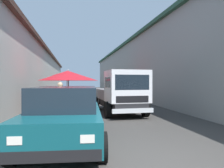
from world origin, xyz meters
name	(u,v)px	position (x,y,z in m)	size (l,w,h in m)	color
ground	(92,102)	(13.50, 0.00, 0.00)	(90.00, 90.00, 0.00)	#3D3A38
building_left_whitewash	(1,73)	(15.75, 7.39, 2.29)	(49.80, 7.50, 4.57)	beige
building_right_concrete	(168,68)	(15.75, -7.39, 2.84)	(49.80, 7.50, 5.65)	gray
fruit_stall_near_right	(67,78)	(12.62, 1.94, 1.83)	(2.13, 2.13, 2.45)	#9E9EA3
fruit_stall_mid_lane	(130,80)	(13.17, -2.96, 1.68)	(2.88, 2.88, 2.12)	#9E9EA3
fruit_stall_near_left	(69,79)	(6.91, 1.71, 1.69)	(2.85, 2.85, 2.18)	#9E9EA3
hatchback_car	(65,115)	(1.78, 1.70, 0.74)	(4.03, 2.16, 1.45)	#0F4C56
delivery_truck	(123,93)	(6.24, -0.81, 1.04)	(5.01, 2.18, 2.08)	black
vendor_by_crates	(109,88)	(17.05, -1.92, 0.99)	(0.67, 0.24, 1.70)	navy
vendor_in_shade	(60,98)	(5.38, 2.03, 0.90)	(0.62, 0.28, 1.57)	navy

